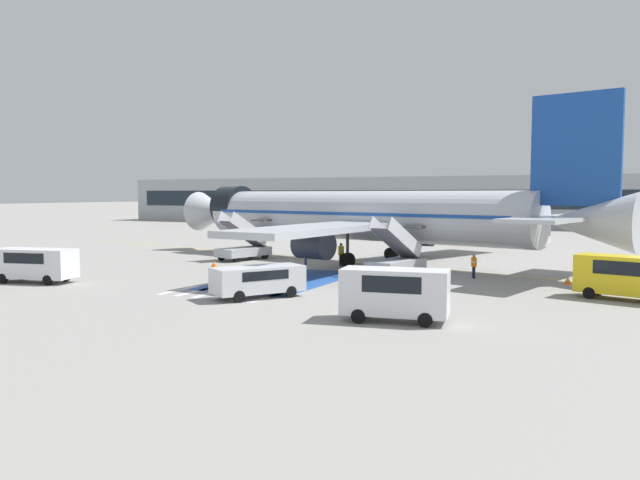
{
  "coord_description": "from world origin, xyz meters",
  "views": [
    {
      "loc": [
        19.69,
        -48.06,
        5.68
      ],
      "look_at": [
        -1.59,
        -3.69,
        2.02
      ],
      "focal_mm": 35.0,
      "sensor_mm": 36.0,
      "label": 1
    }
  ],
  "objects": [
    {
      "name": "apron_walkway_bar_0",
      "position": [
        -3.6,
        -18.81,
        0.0
      ],
      "size": [
        0.44,
        3.6,
        0.01
      ],
      "primitive_type": "cube",
      "color": "silver",
      "rests_on": "ground_plane"
    },
    {
      "name": "service_van_1",
      "position": [
        -13.98,
        -20.21,
        1.3
      ],
      "size": [
        5.56,
        3.05,
        2.17
      ],
      "rotation": [
        0.0,
        0.0,
        4.93
      ],
      "color": "silver",
      "rests_on": "ground_plane"
    },
    {
      "name": "apron_walkway_bar_5",
      "position": [
        2.4,
        -18.81,
        0.0
      ],
      "size": [
        0.44,
        3.6,
        0.01
      ],
      "primitive_type": "cube",
      "color": "silver",
      "rests_on": "ground_plane"
    },
    {
      "name": "apron_leadline_yellow",
      "position": [
        -0.0,
        -0.29,
        0.0
      ],
      "size": [
        72.77,
        17.9,
        0.01
      ],
      "primitive_type": "cube",
      "rotation": [
        0.0,
        0.0,
        1.33
      ],
      "color": "gold",
      "rests_on": "ground_plane"
    },
    {
      "name": "traffic_cone_1",
      "position": [
        -8.24,
        -8.66,
        0.29
      ],
      "size": [
        0.52,
        0.52,
        0.58
      ],
      "color": "orange",
      "rests_on": "ground_plane"
    },
    {
      "name": "apron_walkway_bar_2",
      "position": [
        -1.2,
        -18.81,
        0.0
      ],
      "size": [
        0.44,
        3.6,
        0.01
      ],
      "primitive_type": "cube",
      "color": "silver",
      "rests_on": "ground_plane"
    },
    {
      "name": "ground_plane",
      "position": [
        0.0,
        0.0,
        0.0
      ],
      "size": [
        600.0,
        600.0,
        0.0
      ],
      "primitive_type": "plane",
      "color": "gray"
    },
    {
      "name": "fuel_tanker",
      "position": [
        7.78,
        21.73,
        1.82
      ],
      "size": [
        10.61,
        3.95,
        3.59
      ],
      "rotation": [
        0.0,
        0.0,
        -1.72
      ],
      "color": "#38383D",
      "rests_on": "ground_plane"
    },
    {
      "name": "apron_walkway_bar_4",
      "position": [
        1.2,
        -18.81,
        0.0
      ],
      "size": [
        0.44,
        3.6,
        0.01
      ],
      "primitive_type": "cube",
      "color": "silver",
      "rests_on": "ground_plane"
    },
    {
      "name": "apron_walkway_bar_3",
      "position": [
        -0.0,
        -18.81,
        0.0
      ],
      "size": [
        0.44,
        3.6,
        0.01
      ],
      "primitive_type": "cube",
      "color": "silver",
      "rests_on": "ground_plane"
    },
    {
      "name": "airliner",
      "position": [
        0.67,
        -0.46,
        3.89
      ],
      "size": [
        41.12,
        34.71,
        12.16
      ],
      "rotation": [
        0.0,
        0.0,
        1.33
      ],
      "color": "#B7BCC4",
      "rests_on": "ground_plane"
    },
    {
      "name": "traffic_cone_0",
      "position": [
        16.95,
        -6.33,
        0.26
      ],
      "size": [
        0.46,
        0.46,
        0.52
      ],
      "color": "orange",
      "rests_on": "ground_plane"
    },
    {
      "name": "boarding_stairs_aft",
      "position": [
        5.66,
        -6.38,
        1.01
      ],
      "size": [
        3.27,
        5.54,
        4.17
      ],
      "rotation": [
        0.0,
        0.0,
        -0.24
      ],
      "color": "#ADB2BA",
      "rests_on": "ground_plane"
    },
    {
      "name": "apron_walkway_bar_1",
      "position": [
        -2.4,
        -18.81,
        0.0
      ],
      "size": [
        0.44,
        3.6,
        0.01
      ],
      "primitive_type": "cube",
      "color": "silver",
      "rests_on": "ground_plane"
    },
    {
      "name": "terminal_building",
      "position": [
        -11.07,
        61.82,
        4.34
      ],
      "size": [
        124.89,
        12.1,
        8.67
      ],
      "color": "#9EA3A8",
      "rests_on": "ground_plane"
    },
    {
      "name": "service_van_3",
      "position": [
        2.01,
        -19.05,
        1.06
      ],
      "size": [
        4.36,
        5.26,
        1.72
      ],
      "rotation": [
        0.0,
        0.0,
        2.57
      ],
      "color": "silver",
      "rests_on": "ground_plane"
    },
    {
      "name": "service_van_2",
      "position": [
        10.84,
        -21.92,
        1.39
      ],
      "size": [
        4.94,
        2.55,
        2.35
      ],
      "rotation": [
        0.0,
        0.0,
        1.73
      ],
      "color": "silver",
      "rests_on": "ground_plane"
    },
    {
      "name": "ground_crew_1",
      "position": [
        0.14,
        -3.48,
        1.06
      ],
      "size": [
        0.48,
        0.44,
        1.83
      ],
      "rotation": [
        0.0,
        0.0,
        3.79
      ],
      "color": "#2D2D33",
      "rests_on": "ground_plane"
    },
    {
      "name": "service_van_0",
      "position": [
        20.01,
        -11.17,
        1.4
      ],
      "size": [
        4.97,
        2.93,
        2.36
      ],
      "rotation": [
        0.0,
        0.0,
        4.46
      ],
      "color": "yellow",
      "rests_on": "ground_plane"
    },
    {
      "name": "ground_crew_2",
      "position": [
        11.03,
        -6.07,
        0.93
      ],
      "size": [
        0.44,
        0.48,
        1.63
      ],
      "rotation": [
        0.0,
        0.0,
        5.35
      ],
      "color": "#191E38",
      "rests_on": "ground_plane"
    },
    {
      "name": "ground_crew_0",
      "position": [
        -2.75,
        -3.95,
        0.91
      ],
      "size": [
        0.47,
        0.47,
        1.6
      ],
      "rotation": [
        0.0,
        0.0,
        2.35
      ],
      "color": "#191E38",
      "rests_on": "ground_plane"
    },
    {
      "name": "boarding_stairs_forward",
      "position": [
        -9.32,
        -2.73,
        1.02
      ],
      "size": [
        3.27,
        5.54,
        4.23
      ],
      "rotation": [
        0.0,
        0.0,
        -0.24
      ],
      "color": "#ADB2BA",
      "rests_on": "ground_plane"
    },
    {
      "name": "apron_stand_patch_blue",
      "position": [
        -0.0,
        -12.46,
        0.0
      ],
      "size": [
        6.59,
        12.05,
        0.01
      ],
      "primitive_type": "cube",
      "color": "#2856A8",
      "rests_on": "ground_plane"
    }
  ]
}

